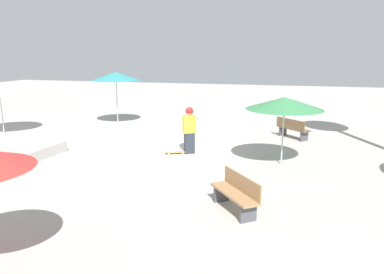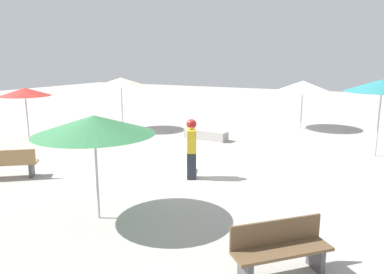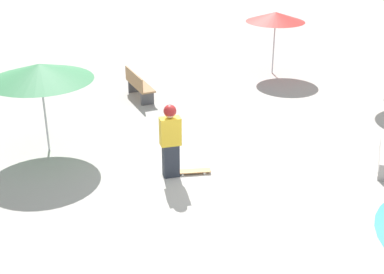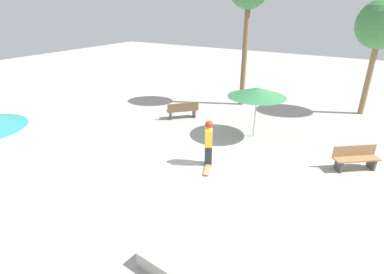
# 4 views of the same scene
# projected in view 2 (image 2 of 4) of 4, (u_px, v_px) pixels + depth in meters

# --- Properties ---
(ground_plane) EXTENTS (60.00, 60.00, 0.00)m
(ground_plane) POSITION_uv_depth(u_px,v_px,m) (196.00, 168.00, 11.53)
(ground_plane) COLOR #ADA8A0
(skater_main) EXTENTS (0.52, 0.44, 1.70)m
(skater_main) POSITION_uv_depth(u_px,v_px,m) (191.00, 147.00, 10.42)
(skater_main) COLOR #282D38
(skater_main) RESTS_ON ground_plane
(skateboard) EXTENTS (0.82, 0.49, 0.07)m
(skateboard) POSITION_uv_depth(u_px,v_px,m) (192.00, 171.00, 11.09)
(skateboard) COLOR #B7844C
(skateboard) RESTS_ON ground_plane
(concrete_ledge) EXTENTS (0.66, 1.91, 0.38)m
(concrete_ledge) POSITION_uv_depth(u_px,v_px,m) (206.00, 135.00, 15.57)
(concrete_ledge) COLOR #A8A39E
(concrete_ledge) RESTS_ON ground_plane
(bench_near) EXTENTS (1.45, 1.44, 0.85)m
(bench_near) POSITION_uv_depth(u_px,v_px,m) (280.00, 249.00, 5.84)
(bench_near) COLOR #47474C
(bench_near) RESTS_ON ground_plane
(bench_far) EXTENTS (1.33, 1.53, 0.85)m
(bench_far) POSITION_uv_depth(u_px,v_px,m) (7.00, 164.00, 10.51)
(bench_far) COLOR #47474C
(bench_far) RESTS_ON ground_plane
(shade_umbrella_cream) EXTENTS (2.25, 2.25, 2.44)m
(shade_umbrella_cream) POSITION_uv_depth(u_px,v_px,m) (121.00, 82.00, 17.29)
(shade_umbrella_cream) COLOR #B7B7BC
(shade_umbrella_cream) RESTS_ON ground_plane
(shade_umbrella_teal) EXTENTS (2.45, 2.45, 2.64)m
(shade_umbrella_teal) POSITION_uv_depth(u_px,v_px,m) (382.00, 86.00, 12.46)
(shade_umbrella_teal) COLOR #B7B7BC
(shade_umbrella_teal) RESTS_ON ground_plane
(shade_umbrella_red) EXTENTS (2.02, 2.02, 2.16)m
(shade_umbrella_red) POSITION_uv_depth(u_px,v_px,m) (25.00, 92.00, 15.04)
(shade_umbrella_red) COLOR #B7B7BC
(shade_umbrella_red) RESTS_ON ground_plane
(shade_umbrella_white) EXTENTS (2.62, 2.62, 2.28)m
(shade_umbrella_white) POSITION_uv_depth(u_px,v_px,m) (303.00, 86.00, 17.58)
(shade_umbrella_white) COLOR #B7B7BC
(shade_umbrella_white) RESTS_ON ground_plane
(shade_umbrella_green) EXTENTS (2.47, 2.47, 2.21)m
(shade_umbrella_green) POSITION_uv_depth(u_px,v_px,m) (94.00, 125.00, 7.56)
(shade_umbrella_green) COLOR #B7B7BC
(shade_umbrella_green) RESTS_ON ground_plane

